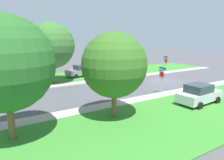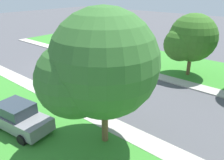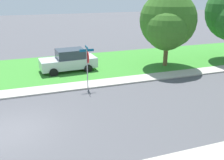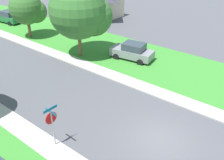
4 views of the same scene
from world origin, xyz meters
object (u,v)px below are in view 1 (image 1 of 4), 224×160
(tree_sidewalk_far, at_px, (53,47))
(car_silver_behind_trees, at_px, (199,94))
(tree_corner_large, at_px, (114,67))
(stop_sign_far_corner, at_px, (162,76))
(car_grey_far_down_street, at_px, (81,71))
(stop_sign_near_corner, at_px, (166,62))
(tree_across_right, at_px, (9,66))

(tree_sidewalk_far, bearing_deg, car_silver_behind_trees, -150.39)
(car_silver_behind_trees, height_order, tree_corner_large, tree_corner_large)
(stop_sign_far_corner, xyz_separation_m, car_grey_far_down_street, (13.01, 3.26, -1.01))
(stop_sign_near_corner, bearing_deg, car_silver_behind_trees, 144.63)
(stop_sign_far_corner, xyz_separation_m, tree_across_right, (-2.35, 13.74, 2.27))
(tree_across_right, bearing_deg, stop_sign_near_corner, -64.62)
(stop_sign_far_corner, xyz_separation_m, tree_corner_large, (-2.48, 7.18, 1.77))
(stop_sign_near_corner, relative_size, tree_sidewalk_far, 0.37)
(car_silver_behind_trees, relative_size, tree_across_right, 0.64)
(stop_sign_far_corner, relative_size, tree_across_right, 0.40)
(car_silver_behind_trees, xyz_separation_m, tree_across_right, (1.63, 14.26, 3.29))
(stop_sign_near_corner, distance_m, tree_sidewalk_far, 17.67)
(tree_sidewalk_far, bearing_deg, stop_sign_near_corner, -96.77)
(stop_sign_near_corner, bearing_deg, stop_sign_far_corner, 132.42)
(tree_across_right, bearing_deg, stop_sign_far_corner, -80.31)
(tree_across_right, xyz_separation_m, tree_corner_large, (-0.13, -6.56, -0.51))
(car_grey_far_down_street, relative_size, tree_corner_large, 0.74)
(stop_sign_near_corner, distance_m, stop_sign_far_corner, 12.87)
(tree_corner_large, bearing_deg, tree_sidewalk_far, 2.89)
(car_grey_far_down_street, distance_m, tree_sidewalk_far, 6.29)
(tree_across_right, bearing_deg, car_grey_far_down_street, -34.30)
(stop_sign_far_corner, bearing_deg, tree_across_right, 99.69)
(stop_sign_far_corner, distance_m, tree_corner_large, 7.80)
(tree_corner_large, bearing_deg, car_silver_behind_trees, -101.02)
(car_silver_behind_trees, distance_m, car_grey_far_down_street, 17.41)
(car_grey_far_down_street, height_order, tree_sidewalk_far, tree_sidewalk_far)
(tree_sidewalk_far, xyz_separation_m, tree_corner_large, (-13.22, -0.67, -0.89))
(stop_sign_near_corner, distance_m, tree_across_right, 25.82)
(car_silver_behind_trees, bearing_deg, stop_sign_near_corner, -35.37)
(stop_sign_far_corner, distance_m, tree_across_right, 14.12)
(car_silver_behind_trees, height_order, tree_sidewalk_far, tree_sidewalk_far)
(tree_sidewalk_far, bearing_deg, tree_corner_large, -177.11)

